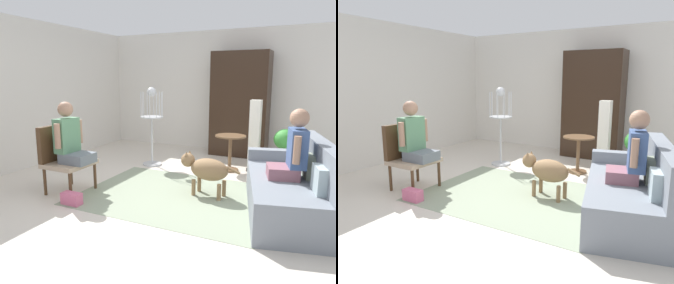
{
  "view_description": "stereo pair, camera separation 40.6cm",
  "coord_description": "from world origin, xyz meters",
  "views": [
    {
      "loc": [
        1.64,
        -4.0,
        1.63
      ],
      "look_at": [
        -0.09,
        -0.41,
        0.83
      ],
      "focal_mm": 34.43,
      "sensor_mm": 36.0,
      "label": 1
    },
    {
      "loc": [
        1.99,
        -3.8,
        1.63
      ],
      "look_at": [
        -0.09,
        -0.41,
        0.83
      ],
      "focal_mm": 34.43,
      "sensor_mm": 36.0,
      "label": 2
    }
  ],
  "objects": [
    {
      "name": "ground_plane",
      "position": [
        0.0,
        0.0,
        0.0
      ],
      "size": [
        7.63,
        7.63,
        0.0
      ],
      "primitive_type": "plane",
      "color": "beige"
    },
    {
      "name": "back_wall",
      "position": [
        0.0,
        3.16,
        1.33
      ],
      "size": [
        6.96,
        0.12,
        2.66
      ],
      "primitive_type": "cube",
      "color": "silver",
      "rests_on": "ground"
    },
    {
      "name": "left_wall",
      "position": [
        -3.24,
        0.3,
        1.33
      ],
      "size": [
        0.12,
        6.79,
        2.66
      ],
      "primitive_type": "cube",
      "color": "silver",
      "rests_on": "ground"
    },
    {
      "name": "area_rug",
      "position": [
        -0.14,
        -0.07,
        0.0
      ],
      "size": [
        2.59,
        2.0,
        0.01
      ],
      "primitive_type": "cube",
      "color": "gray",
      "rests_on": "ground"
    },
    {
      "name": "couch",
      "position": [
        1.39,
        -0.02,
        0.31
      ],
      "size": [
        1.31,
        2.02,
        0.9
      ],
      "color": "slate",
      "rests_on": "ground"
    },
    {
      "name": "armchair",
      "position": [
        -1.69,
        -0.59,
        0.56
      ],
      "size": [
        0.56,
        0.62,
        0.96
      ],
      "color": "#4C331E",
      "rests_on": "ground"
    },
    {
      "name": "person_on_couch",
      "position": [
        1.36,
        -0.04,
        0.8
      ],
      "size": [
        0.48,
        0.51,
        0.83
      ],
      "color": "#8A5662"
    },
    {
      "name": "person_on_armchair",
      "position": [
        -1.53,
        -0.59,
        0.79
      ],
      "size": [
        0.48,
        0.52,
        0.86
      ],
      "color": "slate"
    },
    {
      "name": "round_end_table",
      "position": [
        0.22,
        1.48,
        0.42
      ],
      "size": [
        0.53,
        0.53,
        0.64
      ],
      "color": "brown",
      "rests_on": "ground"
    },
    {
      "name": "dog",
      "position": [
        0.25,
        0.12,
        0.38
      ],
      "size": [
        0.87,
        0.36,
        0.61
      ],
      "color": "olive",
      "rests_on": "ground"
    },
    {
      "name": "bird_cage_stand",
      "position": [
        -1.21,
        1.23,
        0.79
      ],
      "size": [
        0.42,
        0.42,
        1.46
      ],
      "color": "silver",
      "rests_on": "ground"
    },
    {
      "name": "potted_plant",
      "position": [
        1.1,
        1.84,
        0.48
      ],
      "size": [
        0.41,
        0.41,
        0.76
      ],
      "color": "#996047",
      "rests_on": "ground"
    },
    {
      "name": "column_lamp",
      "position": [
        0.6,
        1.65,
        0.62
      ],
      "size": [
        0.2,
        0.2,
        1.26
      ],
      "color": "#4C4742",
      "rests_on": "ground"
    },
    {
      "name": "armoire_cabinet",
      "position": [
        0.07,
        2.75,
        1.08
      ],
      "size": [
        1.16,
        0.56,
        2.16
      ],
      "primitive_type": "cube",
      "color": "black",
      "rests_on": "ground"
    },
    {
      "name": "handbag",
      "position": [
        -1.22,
        -0.96,
        0.08
      ],
      "size": [
        0.27,
        0.13,
        0.16
      ],
      "primitive_type": "cube",
      "color": "#D8668C",
      "rests_on": "ground"
    }
  ]
}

